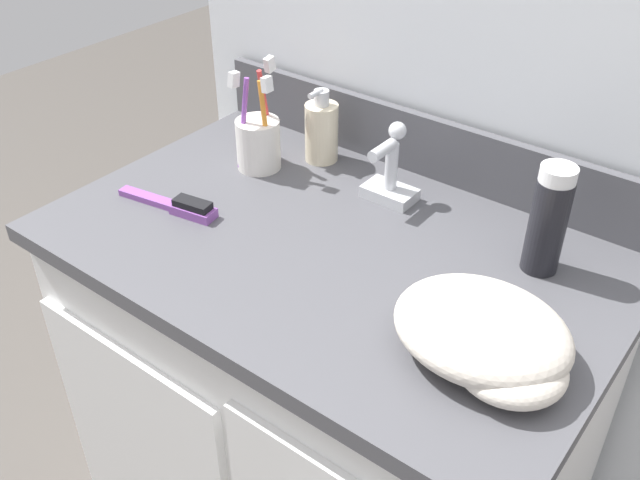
{
  "coord_description": "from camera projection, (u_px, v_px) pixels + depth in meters",
  "views": [
    {
      "loc": [
        0.54,
        -0.73,
        1.46
      ],
      "look_at": [
        0.0,
        -0.03,
        0.83
      ],
      "focal_mm": 40.0,
      "sensor_mm": 36.0,
      "label": 1
    }
  ],
  "objects": [
    {
      "name": "hand_towel",
      "position": [
        488.0,
        338.0,
        0.88
      ],
      "size": [
        0.24,
        0.19,
        0.08
      ],
      "color": "beige",
      "rests_on": "vanity"
    },
    {
      "name": "hairbrush",
      "position": [
        179.0,
        206.0,
        1.19
      ],
      "size": [
        0.19,
        0.06,
        0.03
      ],
      "rotation": [
        0.0,
        0.0,
        0.17
      ],
      "color": "purple",
      "rests_on": "vanity"
    },
    {
      "name": "shaving_cream_can",
      "position": [
        548.0,
        220.0,
        1.02
      ],
      "size": [
        0.05,
        0.05,
        0.17
      ],
      "color": "black",
      "rests_on": "vanity"
    },
    {
      "name": "sink_faucet",
      "position": [
        390.0,
        174.0,
        1.2
      ],
      "size": [
        0.09,
        0.09,
        0.14
      ],
      "color": "silver",
      "rests_on": "vanity"
    },
    {
      "name": "toothbrush_cup",
      "position": [
        258.0,
        141.0,
        1.29
      ],
      "size": [
        0.08,
        0.1,
        0.2
      ],
      "color": "white",
      "rests_on": "vanity"
    },
    {
      "name": "wall_back",
      "position": [
        455.0,
        5.0,
        1.17
      ],
      "size": [
        1.08,
        0.08,
        2.2
      ],
      "primitive_type": "cube",
      "color": "silver",
      "rests_on": "ground_plane"
    },
    {
      "name": "soap_dispenser",
      "position": [
        321.0,
        131.0,
        1.31
      ],
      "size": [
        0.06,
        0.06,
        0.14
      ],
      "color": "beige",
      "rests_on": "vanity"
    },
    {
      "name": "backsplash",
      "position": [
        425.0,
        145.0,
        1.26
      ],
      "size": [
        0.9,
        0.02,
        0.11
      ],
      "color": "#4C4C51",
      "rests_on": "vanity"
    },
    {
      "name": "vanity",
      "position": [
        327.0,
        413.0,
        1.34
      ],
      "size": [
        0.9,
        0.59,
        0.81
      ],
      "color": "white",
      "rests_on": "ground_plane"
    }
  ]
}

